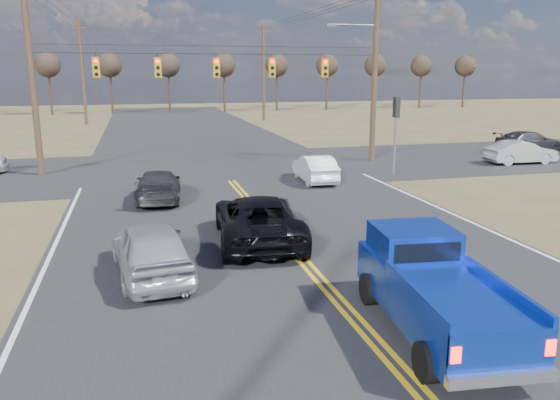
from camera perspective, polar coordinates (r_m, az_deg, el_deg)
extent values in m
plane|color=brown|center=(13.07, 5.44, -9.78)|extent=(160.00, 160.00, 0.00)
cube|color=#28282B|center=(22.27, -3.38, 0.00)|extent=(14.00, 120.00, 0.02)
cube|color=#28282B|center=(30.01, -6.40, 3.39)|extent=(120.00, 12.00, 0.02)
cylinder|color=#473323|center=(29.66, -24.53, 11.91)|extent=(0.32, 0.32, 10.00)
cylinder|color=#473323|center=(32.11, 9.87, 12.90)|extent=(0.32, 0.32, 10.00)
cylinder|color=black|center=(29.58, -6.71, 14.92)|extent=(18.00, 0.02, 0.02)
cylinder|color=black|center=(29.60, -6.73, 15.69)|extent=(18.00, 0.02, 0.02)
cube|color=#B28C14|center=(29.32, -18.66, 12.98)|extent=(0.34, 0.24, 1.00)
cylinder|color=#FF0C05|center=(29.19, -18.73, 13.63)|extent=(0.20, 0.06, 0.20)
cylinder|color=black|center=(29.18, -18.68, 12.98)|extent=(0.20, 0.06, 0.20)
cylinder|color=black|center=(29.18, -18.63, 12.33)|extent=(0.20, 0.06, 0.20)
cube|color=black|center=(29.16, -18.75, 13.84)|extent=(0.24, 0.14, 0.03)
cube|color=#B28C14|center=(29.29, -12.65, 13.34)|extent=(0.34, 0.24, 1.00)
cylinder|color=#FF0C05|center=(29.16, -12.67, 13.99)|extent=(0.20, 0.06, 0.20)
cylinder|color=black|center=(29.15, -12.64, 13.35)|extent=(0.20, 0.06, 0.20)
cylinder|color=black|center=(29.15, -12.60, 12.70)|extent=(0.20, 0.06, 0.20)
cube|color=black|center=(29.13, -12.68, 14.21)|extent=(0.24, 0.14, 0.03)
cube|color=#B28C14|center=(29.57, -6.67, 13.56)|extent=(0.34, 0.24, 1.00)
cylinder|color=#FF0C05|center=(29.44, -6.65, 14.21)|extent=(0.20, 0.06, 0.20)
cylinder|color=black|center=(29.43, -6.63, 13.57)|extent=(0.20, 0.06, 0.20)
cylinder|color=black|center=(29.43, -6.61, 12.92)|extent=(0.20, 0.06, 0.20)
cube|color=black|center=(29.41, -6.65, 14.42)|extent=(0.24, 0.14, 0.03)
cube|color=#B28C14|center=(30.14, -0.86, 13.64)|extent=(0.34, 0.24, 1.00)
cylinder|color=#FF0C05|center=(30.01, -0.79, 14.27)|extent=(0.20, 0.06, 0.20)
cylinder|color=black|center=(30.01, -0.79, 13.64)|extent=(0.20, 0.06, 0.20)
cylinder|color=black|center=(30.01, -0.79, 13.01)|extent=(0.20, 0.06, 0.20)
cube|color=black|center=(29.98, -0.78, 14.49)|extent=(0.24, 0.14, 0.03)
cube|color=#B28C14|center=(31.00, 4.69, 13.59)|extent=(0.34, 0.24, 1.00)
cylinder|color=#FF0C05|center=(30.87, 4.79, 14.20)|extent=(0.20, 0.06, 0.20)
cylinder|color=black|center=(30.87, 4.78, 13.59)|extent=(0.20, 0.06, 0.20)
cylinder|color=black|center=(30.87, 4.77, 12.98)|extent=(0.20, 0.06, 0.20)
cube|color=black|center=(30.84, 4.82, 14.41)|extent=(0.24, 0.14, 0.03)
cylinder|color=slate|center=(27.92, 11.91, 5.78)|extent=(0.12, 0.12, 3.20)
cube|color=black|center=(27.76, 12.09, 9.46)|extent=(0.24, 0.34, 1.00)
cylinder|color=slate|center=(31.66, 7.64, 17.68)|extent=(2.80, 0.10, 0.10)
cube|color=slate|center=(31.19, 5.32, 17.71)|extent=(0.55, 0.22, 0.14)
cylinder|color=#473323|center=(57.47, -19.94, 12.40)|extent=(0.32, 0.32, 10.00)
cube|color=#473323|center=(57.61, -20.28, 16.56)|extent=(1.60, 0.12, 0.12)
cylinder|color=#473323|center=(58.77, -1.73, 13.16)|extent=(0.32, 0.32, 10.00)
cube|color=#473323|center=(58.91, -1.76, 17.25)|extent=(1.60, 0.12, 0.12)
cylinder|color=#33261C|center=(71.98, -22.88, 10.38)|extent=(0.28, 0.28, 5.50)
sphere|color=#2D231C|center=(71.94, -23.11, 12.88)|extent=(3.00, 3.00, 3.00)
cylinder|color=#33261C|center=(71.36, -17.22, 10.80)|extent=(0.28, 0.28, 5.50)
sphere|color=#2D231C|center=(71.33, -17.39, 13.32)|extent=(3.00, 3.00, 3.00)
cylinder|color=#33261C|center=(71.43, -11.50, 11.12)|extent=(0.28, 0.28, 5.50)
sphere|color=#2D231C|center=(71.40, -11.62, 13.65)|extent=(3.00, 3.00, 3.00)
cylinder|color=#33261C|center=(72.18, -5.84, 11.33)|extent=(0.28, 0.28, 5.50)
sphere|color=#2D231C|center=(72.15, -5.90, 13.83)|extent=(3.00, 3.00, 3.00)
cylinder|color=#33261C|center=(73.60, -0.35, 11.44)|extent=(0.28, 0.28, 5.50)
sphere|color=#2D231C|center=(73.56, -0.35, 13.89)|extent=(3.00, 3.00, 3.00)
cylinder|color=#33261C|center=(75.63, 4.90, 11.44)|extent=(0.28, 0.28, 5.50)
sphere|color=#2D231C|center=(75.60, 4.95, 13.83)|extent=(3.00, 3.00, 3.00)
cylinder|color=#33261C|center=(78.24, 9.84, 11.36)|extent=(0.28, 0.28, 5.50)
sphere|color=#2D231C|center=(78.21, 9.93, 13.66)|extent=(3.00, 3.00, 3.00)
cylinder|color=#33261C|center=(81.38, 14.42, 11.21)|extent=(0.28, 0.28, 5.50)
sphere|color=#2D231C|center=(81.35, 14.55, 13.42)|extent=(3.00, 3.00, 3.00)
cylinder|color=#33261C|center=(84.97, 18.64, 11.01)|extent=(0.28, 0.28, 5.50)
sphere|color=#2D231C|center=(84.94, 18.80, 13.12)|extent=(3.00, 3.00, 3.00)
cylinder|color=black|center=(9.86, 15.14, -16.03)|extent=(0.36, 0.74, 0.71)
cylinder|color=black|center=(10.60, 23.81, -14.56)|extent=(0.36, 0.74, 0.71)
cylinder|color=black|center=(12.54, 9.31, -9.16)|extent=(0.36, 0.74, 0.71)
cylinder|color=black|center=(13.14, 16.42, -8.49)|extent=(0.36, 0.74, 0.71)
cube|color=#0F33AC|center=(11.29, 16.02, -9.68)|extent=(2.28, 4.96, 0.89)
cube|color=#0F33AC|center=(12.15, 13.76, -4.24)|extent=(1.80, 1.68, 0.64)
cube|color=black|center=(11.51, 15.13, -5.31)|extent=(1.42, 0.21, 0.40)
cube|color=#0F33AC|center=(9.98, 13.96, -9.34)|extent=(0.41, 2.92, 0.18)
cube|color=#0F33AC|center=(10.72, 22.42, -8.39)|extent=(0.41, 2.92, 0.18)
cube|color=#0F33AC|center=(9.32, 22.24, -14.07)|extent=(1.77, 0.26, 0.53)
cube|color=silver|center=(9.50, 22.17, -16.86)|extent=(1.83, 0.36, 0.20)
cube|color=#FF0C05|center=(8.96, 17.88, -15.16)|extent=(0.16, 0.07, 0.27)
cube|color=#FF0C05|center=(9.72, 26.41, -13.64)|extent=(0.16, 0.07, 0.27)
imported|color=#A2A6AA|center=(14.25, -13.31, -4.97)|extent=(2.19, 4.45, 1.46)
imported|color=black|center=(16.63, -2.31, -1.99)|extent=(2.92, 5.45, 1.46)
imported|color=white|center=(25.94, 3.66, 3.34)|extent=(1.58, 3.97, 1.28)
imported|color=#2D2D32|center=(22.57, -12.59, 1.48)|extent=(2.08, 4.39, 1.24)
imported|color=#A7ABB0|center=(33.80, 23.85, 4.58)|extent=(1.47, 4.03, 1.32)
imported|color=#2D2D32|center=(39.12, 24.53, 5.58)|extent=(2.48, 4.86, 1.35)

